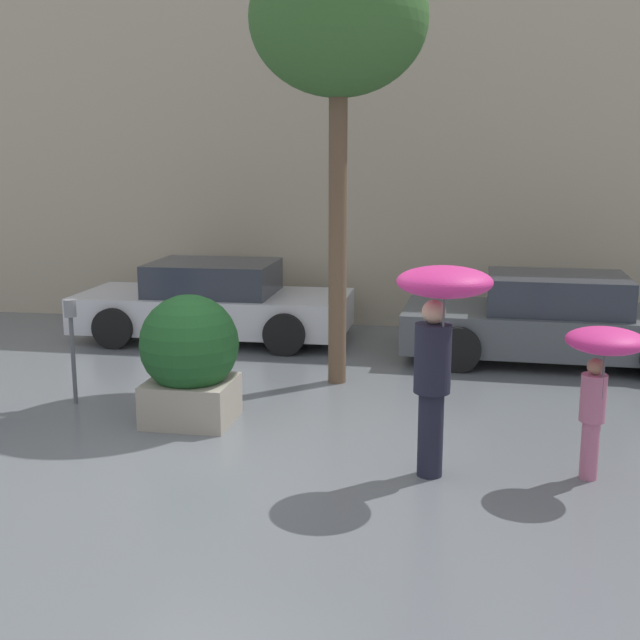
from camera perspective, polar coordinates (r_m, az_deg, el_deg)
ground_plane at (r=7.83m, az=-6.05°, el=-9.74°), size 40.00×40.00×0.00m
building_facade at (r=13.66m, az=1.42°, el=12.25°), size 18.00×0.30×6.00m
planter_box at (r=8.72m, az=-9.25°, el=-2.61°), size 1.07×1.07×1.40m
person_adult at (r=6.98m, az=8.49°, el=-0.18°), size 0.82×0.82×1.93m
person_child at (r=7.34m, az=19.41°, el=-2.79°), size 0.68×0.68×1.40m
parked_car_near at (r=12.73m, az=-7.53°, el=1.19°), size 4.26×2.03×1.22m
parked_car_far at (r=11.72m, az=16.37°, el=-0.08°), size 4.25×2.07×1.22m
street_tree at (r=10.03m, az=1.33°, el=20.31°), size 2.12×2.12×5.32m
parking_meter at (r=9.64m, az=-17.27°, el=-0.62°), size 0.14×0.14×1.23m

